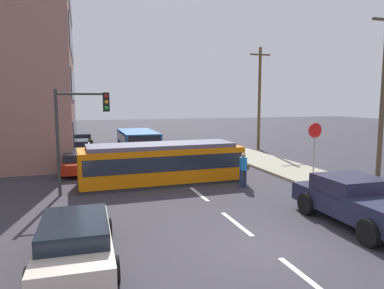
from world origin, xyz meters
name	(u,v)px	position (x,y,z in m)	size (l,w,h in m)	color
ground_plane	(176,176)	(0.00, 10.00, 0.00)	(120.00, 120.00, 0.00)	#36333C
sidewalk_curb_right	(328,182)	(6.80, 6.00, 0.07)	(3.20, 36.00, 0.14)	#A09C84
lane_stripe_0	(308,280)	(0.00, -2.00, 0.01)	(0.16, 2.40, 0.01)	silver
lane_stripe_1	(236,223)	(0.00, 2.00, 0.01)	(0.16, 2.40, 0.01)	silver
lane_stripe_2	(199,194)	(0.00, 6.00, 0.01)	(0.16, 2.40, 0.01)	silver
lane_stripe_3	(158,162)	(0.00, 14.67, 0.01)	(0.16, 2.40, 0.01)	silver
lane_stripe_4	(143,150)	(0.00, 20.67, 0.01)	(0.16, 2.40, 0.01)	silver
streetcar_tram	(162,163)	(-1.10, 8.67, 1.03)	(8.14, 2.78, 2.00)	orange
city_bus	(138,141)	(-0.76, 18.49, 1.05)	(2.58, 5.93, 1.81)	#1F5393
pedestrian_crossing	(243,168)	(2.42, 6.56, 0.94)	(0.50, 0.36, 1.67)	navy
pickup_truck_parked	(360,202)	(3.83, 0.65, 0.80)	(2.33, 5.03, 1.55)	#22243D
parked_sedan_near	(75,240)	(-5.14, 0.53, 0.62)	(2.04, 4.58, 1.19)	beige
parked_sedan_mid	(79,162)	(-5.08, 12.63, 0.62)	(2.01, 4.44, 1.19)	maroon
parked_sedan_far	(76,147)	(-5.29, 19.27, 0.62)	(2.18, 4.24, 1.19)	#BFB2CC
parked_sedan_furthest	(81,139)	(-4.93, 24.99, 0.62)	(1.99, 4.12, 1.19)	black
stop_sign	(315,139)	(6.37, 6.59, 2.19)	(0.76, 0.07, 2.88)	gray
traffic_light_mast	(79,122)	(-4.97, 7.57, 3.22)	(2.29, 0.33, 4.62)	#333333
utility_pole_near	(383,93)	(9.60, 5.67, 4.51)	(1.80, 0.24, 8.65)	#4C3D2C
utility_pole_mid	(259,97)	(9.44, 18.35, 4.43)	(1.80, 0.24, 8.49)	brown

